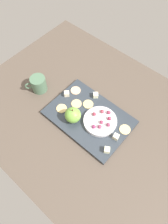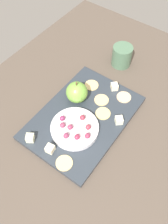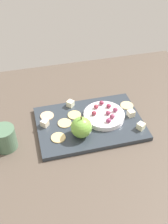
{
  "view_description": "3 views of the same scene",
  "coord_description": "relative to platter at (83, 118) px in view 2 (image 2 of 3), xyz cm",
  "views": [
    {
      "loc": [
        -32.43,
        40.52,
        92.05
      ],
      "look_at": [
        0.43,
        2.78,
        8.76
      ],
      "focal_mm": 33.38,
      "sensor_mm": 36.0,
      "label": 1
    },
    {
      "loc": [
        -38.44,
        -24.6,
        73.56
      ],
      "look_at": [
        -2.31,
        1.53,
        9.74
      ],
      "focal_mm": 38.56,
      "sensor_mm": 36.0,
      "label": 2
    },
    {
      "loc": [
        18.27,
        73.15,
        74.2
      ],
      "look_at": [
        -0.64,
        -0.72,
        9.37
      ],
      "focal_mm": 43.11,
      "sensor_mm": 36.0,
      "label": 3
    }
  ],
  "objects": [
    {
      "name": "table",
      "position": [
        2.1,
        -2.04,
        -3.3
      ],
      "size": [
        116.12,
        89.47,
        4.96
      ],
      "primitive_type": "cube",
      "color": "#50443A",
      "rests_on": "ground"
    },
    {
      "name": "platter",
      "position": [
        0.0,
        0.0,
        0.0
      ],
      "size": [
        38.98,
        26.76,
        1.65
      ],
      "primitive_type": "cube",
      "color": "#2C343C",
      "rests_on": "table"
    },
    {
      "name": "serving_dish",
      "position": [
        -5.89,
        -0.95,
        1.77
      ],
      "size": [
        15.45,
        15.45,
        1.88
      ],
      "primitive_type": "cylinder",
      "color": "white",
      "rests_on": "platter"
    },
    {
      "name": "apple_whole",
      "position": [
        4.65,
        6.02,
        4.56
      ],
      "size": [
        7.47,
        7.47,
        7.47
      ],
      "primitive_type": "sphere",
      "color": "#73AD40",
      "rests_on": "platter"
    },
    {
      "name": "apple_stem",
      "position": [
        4.65,
        6.02,
        8.89
      ],
      "size": [
        0.5,
        0.5,
        1.2
      ],
      "primitive_type": "cylinder",
      "color": "brown",
      "rests_on": "apple_whole"
    },
    {
      "name": "cheese_cube_0",
      "position": [
        -16.09,
        0.64,
        2.02
      ],
      "size": [
        2.76,
        2.76,
        2.39
      ],
      "primitive_type": "cube",
      "rotation": [
        0.0,
        0.0,
        0.17
      ],
      "color": "#F2E9C3",
      "rests_on": "platter"
    },
    {
      "name": "cheese_cube_1",
      "position": [
        -16.9,
        8.1,
        2.02
      ],
      "size": [
        3.31,
        3.31,
        2.39
      ],
      "primitive_type": "cube",
      "rotation": [
        0.0,
        0.0,
        0.57
      ],
      "color": "#EFF0C3",
      "rests_on": "platter"
    },
    {
      "name": "cheese_cube_2",
      "position": [
        16.39,
        -1.68,
        2.02
      ],
      "size": [
        3.38,
        3.38,
        2.39
      ],
      "primitive_type": "cube",
      "rotation": [
        0.0,
        0.0,
        0.79
      ],
      "color": "#F4E1C2",
      "rests_on": "platter"
    },
    {
      "name": "cheese_cube_3",
      "position": [
        4.94,
        -10.88,
        2.02
      ],
      "size": [
        3.38,
        3.38,
        2.39
      ],
      "primitive_type": "cube",
      "rotation": [
        0.0,
        0.0,
        0.76
      ],
      "color": "#EDEBCA",
      "rests_on": "platter"
    },
    {
      "name": "cracker_0",
      "position": [
        14.93,
        -7.01,
        1.03
      ],
      "size": [
        5.1,
        5.1,
        0.4
      ],
      "primitive_type": "cylinder",
      "color": "#DCB48B",
      "rests_on": "platter"
    },
    {
      "name": "cracker_1",
      "position": [
        4.71,
        -4.86,
        1.03
      ],
      "size": [
        5.1,
        5.1,
        0.4
      ],
      "primitive_type": "cylinder",
      "color": "#DBC37B",
      "rests_on": "platter"
    },
    {
      "name": "cracker_2",
      "position": [
        12.81,
        5.46,
        1.03
      ],
      "size": [
        5.1,
        5.1,
        0.4
      ],
      "primitive_type": "cylinder",
      "color": "#DBBC7B",
      "rests_on": "platter"
    },
    {
      "name": "cracker_3",
      "position": [
        9.22,
        -1.29,
        1.03
      ],
      "size": [
        5.1,
        5.1,
        0.4
      ],
      "primitive_type": "cylinder",
      "color": "#D4B77E",
      "rests_on": "platter"
    },
    {
      "name": "cracker_4",
      "position": [
        -16.87,
        -5.37,
        1.03
      ],
      "size": [
        5.1,
        5.1,
        0.4
      ],
      "primitive_type": "cylinder",
      "color": "#E2C584",
      "rests_on": "platter"
    },
    {
      "name": "grape_0",
      "position": [
        -7.99,
        2.16,
        3.54
      ],
      "size": [
        1.9,
        1.71,
        1.66
      ],
      "primitive_type": "ellipsoid",
      "color": "#8C3A56",
      "rests_on": "serving_dish"
    },
    {
      "name": "grape_1",
      "position": [
        -10.31,
        -1.1,
        3.59
      ],
      "size": [
        1.9,
        1.71,
        1.77
      ],
      "primitive_type": "ellipsoid",
      "color": "#863553",
      "rests_on": "serving_dish"
    },
    {
      "name": "grape_2",
      "position": [
        -5.97,
        3.87,
        3.47
      ],
      "size": [
        1.9,
        1.71,
        1.53
      ],
      "primitive_type": "ellipsoid",
      "color": "#852D56",
      "rests_on": "serving_dish"
    },
    {
      "name": "grape_3",
      "position": [
        -3.86,
        -4.78,
        3.55
      ],
      "size": [
        1.9,
        1.71,
        1.69
      ],
      "primitive_type": "ellipsoid",
      "color": "#943443",
      "rests_on": "serving_dish"
    },
    {
      "name": "grape_4",
      "position": [
        -7.15,
        -0.19,
        3.52
      ],
      "size": [
        1.9,
        1.71,
        1.63
      ],
      "primitive_type": "ellipsoid",
      "color": "#903552",
      "rests_on": "serving_dish"
    },
    {
      "name": "grape_5",
      "position": [
        -6.51,
        -6.42,
        3.56
      ],
      "size": [
        1.9,
        1.71,
        1.7
      ],
      "primitive_type": "ellipsoid",
      "color": "#8E314C",
      "rests_on": "serving_dish"
    },
    {
      "name": "grape_6",
      "position": [
        -8.67,
        -4.06,
        3.5
      ],
      "size": [
        1.9,
        1.71,
        1.59
      ],
      "primitive_type": "ellipsoid",
      "color": "#8E2A44",
      "rests_on": "serving_dish"
    },
    {
      "name": "grape_7",
      "position": [
        -2.0,
        -1.23,
        3.57
      ],
      "size": [
        1.9,
        1.71,
        1.72
      ],
      "primitive_type": "ellipsoid",
      "color": "#8D2F40",
      "rests_on": "serving_dish"
    },
    {
      "name": "cup",
      "position": [
        30.66,
        3.57,
        3.3
      ],
      "size": [
        8.19,
        9.88,
        8.25
      ],
      "color": "#4D6E53",
      "rests_on": "table"
    }
  ]
}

